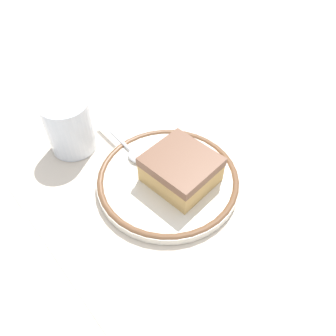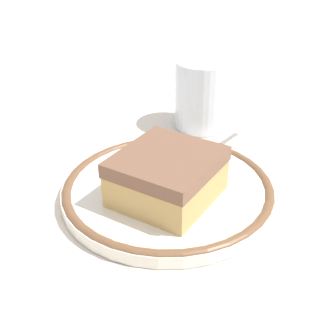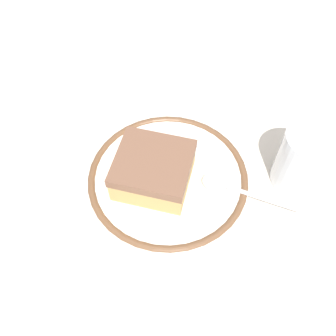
% 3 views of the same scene
% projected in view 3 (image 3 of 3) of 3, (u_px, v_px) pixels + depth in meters
% --- Properties ---
extents(ground_plane, '(2.40, 2.40, 0.00)m').
position_uv_depth(ground_plane, '(178.00, 203.00, 0.48)').
color(ground_plane, '#B7B2A8').
extents(placemat, '(0.47, 0.41, 0.00)m').
position_uv_depth(placemat, '(178.00, 203.00, 0.48)').
color(placemat, beige).
rests_on(placemat, ground_plane).
extents(plate, '(0.20, 0.20, 0.01)m').
position_uv_depth(plate, '(168.00, 179.00, 0.49)').
color(plate, silver).
rests_on(plate, placemat).
extents(cake_slice, '(0.10, 0.09, 0.04)m').
position_uv_depth(cake_slice, '(153.00, 170.00, 0.47)').
color(cake_slice, tan).
rests_on(cake_slice, plate).
extents(spoon, '(0.13, 0.03, 0.01)m').
position_uv_depth(spoon, '(228.00, 187.00, 0.48)').
color(spoon, silver).
rests_on(spoon, plate).
extents(cup, '(0.07, 0.07, 0.08)m').
position_uv_depth(cup, '(305.00, 162.00, 0.47)').
color(cup, silver).
rests_on(cup, placemat).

